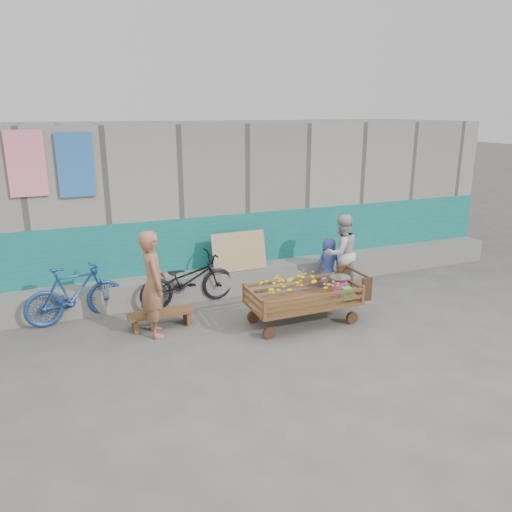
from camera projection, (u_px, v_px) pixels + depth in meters
name	position (u px, v px, depth m)	size (l,w,h in m)	color
ground	(275.00, 347.00, 7.06)	(80.00, 80.00, 0.00)	#4D4A46
building_wall	(194.00, 199.00, 10.24)	(12.00, 3.50, 3.00)	gray
banana_cart	(301.00, 291.00, 7.71)	(1.87, 0.85, 0.80)	#513B1C
bench	(161.00, 316.00, 7.67)	(1.01, 0.30, 0.25)	#513B1C
vendor_man	(153.00, 284.00, 7.26)	(0.58, 0.38, 1.60)	#9A6144
woman	(341.00, 253.00, 9.12)	(0.70, 0.54, 1.44)	silver
child	(328.00, 263.00, 9.31)	(0.47, 0.31, 0.96)	#384DA1
bicycle_dark	(187.00, 280.00, 8.49)	(0.59, 1.68, 0.89)	black
bicycle_blue	(75.00, 294.00, 7.82)	(0.43, 1.53, 0.92)	navy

